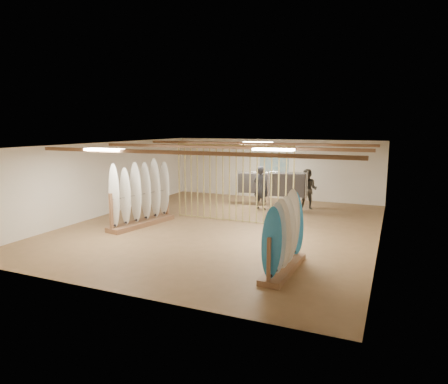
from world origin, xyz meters
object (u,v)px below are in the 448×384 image
at_px(clothing_rack_a, 253,183).
at_px(clothing_rack_b, 288,185).
at_px(rack_left, 141,204).
at_px(shopper_a, 261,185).
at_px(rack_right, 284,246).
at_px(shopper_b, 308,187).

bearing_deg(clothing_rack_a, clothing_rack_b, -27.13).
xyz_separation_m(rack_left, clothing_rack_b, (4.01, 4.44, 0.31)).
distance_m(rack_left, shopper_a, 5.21).
bearing_deg(clothing_rack_b, rack_right, -80.71).
bearing_deg(rack_right, clothing_rack_b, 105.90).
relative_size(clothing_rack_a, shopper_b, 0.79).
distance_m(clothing_rack_a, shopper_b, 2.36).
height_order(clothing_rack_b, shopper_b, shopper_b).
height_order(clothing_rack_a, clothing_rack_b, clothing_rack_b).
relative_size(clothing_rack_a, shopper_a, 0.74).
xyz_separation_m(clothing_rack_b, shopper_a, (-1.09, -0.14, -0.04)).
bearing_deg(shopper_b, shopper_a, -147.96).
height_order(shopper_a, shopper_b, shopper_a).
relative_size(rack_left, shopper_a, 1.37).
xyz_separation_m(shopper_a, shopper_b, (1.79, 0.76, -0.07)).
bearing_deg(clothing_rack_a, shopper_a, -59.29).
xyz_separation_m(rack_left, rack_right, (5.69, -2.37, -0.12)).
xyz_separation_m(clothing_rack_a, clothing_rack_b, (1.66, -0.55, 0.09)).
distance_m(rack_left, rack_right, 6.16).
relative_size(rack_right, shopper_a, 1.13).
height_order(rack_left, clothing_rack_a, rack_left).
relative_size(clothing_rack_a, clothing_rack_b, 0.92).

